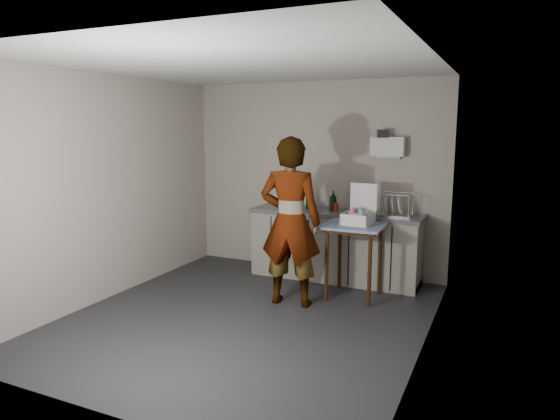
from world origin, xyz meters
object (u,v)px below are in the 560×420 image
at_px(standing_man, 290,222).
at_px(soda_can, 336,207).
at_px(side_table, 355,234).
at_px(bakery_box, 359,215).
at_px(paper_towel, 284,198).
at_px(kitchen_counter, 335,247).
at_px(dish_rack, 395,210).
at_px(soap_bottle, 333,201).
at_px(dark_bottle, 309,199).

distance_m(standing_man, soda_can, 1.09).
bearing_deg(side_table, bakery_box, 39.46).
height_order(standing_man, paper_towel, standing_man).
distance_m(kitchen_counter, dish_rack, 0.94).
height_order(side_table, standing_man, standing_man).
distance_m(soap_bottle, bakery_box, 0.76).
relative_size(soap_bottle, paper_towel, 0.93).
distance_m(kitchen_counter, side_table, 0.81).
bearing_deg(paper_towel, side_table, -26.02).
relative_size(standing_man, paper_towel, 6.66).
bearing_deg(side_table, standing_man, -140.43).
height_order(standing_man, soap_bottle, standing_man).
height_order(standing_man, dish_rack, standing_man).
relative_size(side_table, bakery_box, 1.93).
xyz_separation_m(kitchen_counter, soda_can, (0.01, -0.02, 0.54)).
bearing_deg(soda_can, bakery_box, -50.26).
bearing_deg(paper_towel, soda_can, 0.55).
height_order(kitchen_counter, dark_bottle, dark_bottle).
bearing_deg(standing_man, paper_towel, -70.20).
bearing_deg(soap_bottle, dark_bottle, 179.19).
distance_m(soap_bottle, paper_towel, 0.70).
xyz_separation_m(standing_man, dish_rack, (0.93, 1.10, 0.02)).
height_order(soda_can, paper_towel, paper_towel).
distance_m(side_table, soap_bottle, 0.81).
relative_size(side_table, soap_bottle, 3.33).
bearing_deg(bakery_box, kitchen_counter, 133.66).
relative_size(kitchen_counter, dish_rack, 5.53).
relative_size(standing_man, bakery_box, 4.15).
bearing_deg(soda_can, paper_towel, -179.45).
relative_size(soap_bottle, dish_rack, 0.65).
bearing_deg(dark_bottle, soda_can, -3.84).
bearing_deg(soda_can, standing_man, -99.19).
distance_m(kitchen_counter, standing_man, 1.23).
height_order(kitchen_counter, side_table, kitchen_counter).
height_order(soap_bottle, soda_can, soap_bottle).
distance_m(paper_towel, dish_rack, 1.50).
bearing_deg(soap_bottle, paper_towel, -177.65).
xyz_separation_m(soap_bottle, soda_can, (0.05, -0.02, -0.08)).
xyz_separation_m(dark_bottle, dish_rack, (1.15, -0.01, -0.07)).
bearing_deg(dark_bottle, side_table, -36.56).
relative_size(kitchen_counter, dark_bottle, 8.59).
distance_m(soda_can, bakery_box, 0.71).
bearing_deg(paper_towel, dish_rack, 0.93).
height_order(dark_bottle, dish_rack, dish_rack).
bearing_deg(standing_man, bakery_box, -147.88).
bearing_deg(side_table, dish_rack, 59.73).
relative_size(paper_towel, bakery_box, 0.62).
height_order(side_table, dark_bottle, dark_bottle).
relative_size(kitchen_counter, soap_bottle, 8.44).
bearing_deg(kitchen_counter, soda_can, -70.92).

